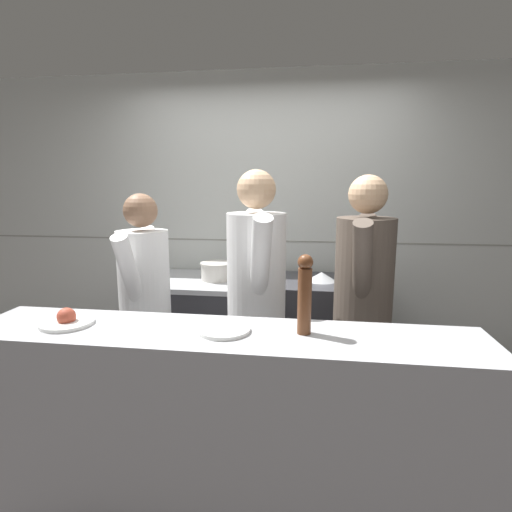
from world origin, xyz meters
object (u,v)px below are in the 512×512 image
at_px(oven_range, 205,329).
at_px(plated_dish_main, 67,321).
at_px(stock_pot, 217,270).
at_px(pepper_mill, 305,293).
at_px(chef_line, 363,302).
at_px(mixing_bowl_steel, 322,276).
at_px(chef_head_cook, 145,304).
at_px(plated_dish_appetiser, 223,330).
at_px(chef_sous, 256,298).

bearing_deg(oven_range, plated_dish_main, -100.08).
xyz_separation_m(stock_pot, pepper_mill, (0.74, -1.43, 0.23)).
relative_size(oven_range, chef_line, 0.56).
bearing_deg(mixing_bowl_steel, oven_range, 179.63).
distance_m(pepper_mill, chef_head_cook, 1.26).
relative_size(mixing_bowl_steel, chef_line, 0.14).
xyz_separation_m(stock_pot, plated_dish_appetiser, (0.38, -1.46, 0.05)).
distance_m(mixing_bowl_steel, plated_dish_appetiser, 1.54).
xyz_separation_m(chef_sous, chef_line, (0.64, 0.07, -0.02)).
bearing_deg(plated_dish_main, plated_dish_appetiser, 1.13).
distance_m(stock_pot, chef_head_cook, 0.83).
bearing_deg(chef_line, chef_sous, -163.44).
distance_m(chef_head_cook, chef_line, 1.37).
height_order(plated_dish_main, pepper_mill, pepper_mill).
height_order(stock_pot, mixing_bowl_steel, stock_pot).
xyz_separation_m(mixing_bowl_steel, plated_dish_main, (-1.23, -1.47, 0.09)).
xyz_separation_m(pepper_mill, chef_sous, (-0.30, 0.62, -0.22)).
distance_m(plated_dish_main, chef_line, 1.63).
bearing_deg(mixing_bowl_steel, pepper_mill, -94.52).
height_order(mixing_bowl_steel, chef_line, chef_line).
bearing_deg(plated_dish_appetiser, chef_head_cook, 134.44).
relative_size(stock_pot, plated_dish_appetiser, 1.14).
bearing_deg(pepper_mill, oven_range, 120.73).
height_order(oven_range, mixing_bowl_steel, mixing_bowl_steel).
bearing_deg(chef_sous, pepper_mill, -78.05).
height_order(oven_range, chef_head_cook, chef_head_cook).
xyz_separation_m(mixing_bowl_steel, pepper_mill, (-0.11, -1.43, 0.26)).
bearing_deg(plated_dish_appetiser, chef_line, 45.46).
distance_m(oven_range, chef_sous, 1.12).
distance_m(plated_dish_main, chef_sous, 1.05).
xyz_separation_m(plated_dish_appetiser, chef_head_cook, (-0.67, 0.68, -0.12)).
bearing_deg(chef_sous, oven_range, 110.34).
relative_size(stock_pot, mixing_bowl_steel, 1.17).
distance_m(oven_range, chef_head_cook, 0.92).
bearing_deg(oven_range, mixing_bowl_steel, -0.37).
distance_m(oven_range, stock_pot, 0.52).
xyz_separation_m(mixing_bowl_steel, chef_line, (0.23, -0.74, 0.02)).
bearing_deg(plated_dish_main, chef_head_cook, 83.02).
bearing_deg(oven_range, plated_dish_appetiser, -71.46).
relative_size(mixing_bowl_steel, chef_head_cook, 0.14).
distance_m(mixing_bowl_steel, chef_sous, 0.91).
bearing_deg(chef_head_cook, plated_dish_main, -97.04).
xyz_separation_m(oven_range, chef_head_cook, (-0.18, -0.78, 0.45)).
bearing_deg(plated_dish_main, pepper_mill, 2.24).
bearing_deg(mixing_bowl_steel, plated_dish_main, -129.84).
xyz_separation_m(plated_dish_main, chef_line, (1.46, 0.73, -0.07)).
bearing_deg(stock_pot, plated_dish_appetiser, -75.40).
relative_size(oven_range, mixing_bowl_steel, 4.13).
height_order(plated_dish_main, chef_head_cook, chef_head_cook).
distance_m(chef_head_cook, chef_sous, 0.74).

